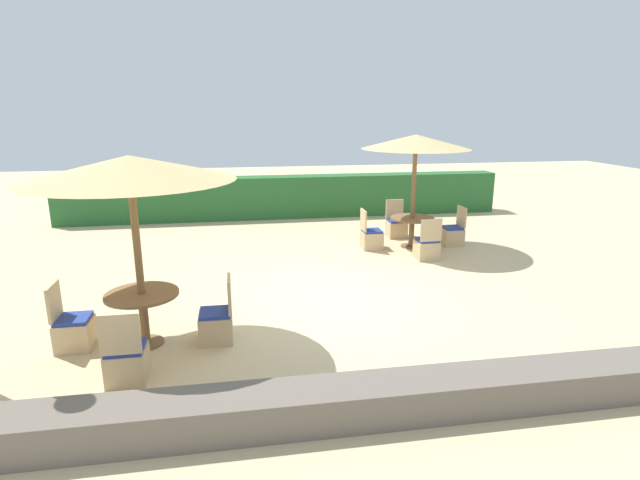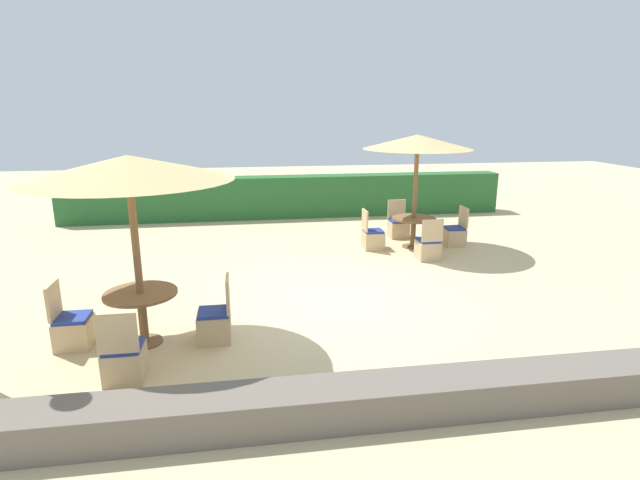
{
  "view_description": "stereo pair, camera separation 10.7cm",
  "coord_description": "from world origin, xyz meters",
  "px_view_note": "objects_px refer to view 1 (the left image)",
  "views": [
    {
      "loc": [
        -1.43,
        -7.91,
        3.2
      ],
      "look_at": [
        0.0,
        0.6,
        0.9
      ],
      "focal_mm": 28.0,
      "sensor_mm": 36.0,
      "label": 1
    },
    {
      "loc": [
        -1.32,
        -7.93,
        3.2
      ],
      "look_at": [
        0.0,
        0.6,
        0.9
      ],
      "focal_mm": 28.0,
      "sensor_mm": 36.0,
      "label": 2
    }
  ],
  "objects_px": {
    "patio_chair_front_left_south": "(127,361)",
    "patio_chair_back_right_north": "(396,227)",
    "patio_chair_back_right_west": "(371,238)",
    "parasol_back_right": "(416,142)",
    "round_table_back_right": "(412,224)",
    "patio_chair_back_right_east": "(453,234)",
    "patio_chair_front_left_west": "(73,330)",
    "parasol_front_left": "(129,169)",
    "round_table_front_left": "(143,305)",
    "patio_chair_back_right_south": "(427,247)",
    "patio_chair_front_left_east": "(217,323)"
  },
  "relations": [
    {
      "from": "patio_chair_back_right_west",
      "to": "parasol_back_right",
      "type": "bearing_deg",
      "value": 89.65
    },
    {
      "from": "patio_chair_back_right_south",
      "to": "patio_chair_front_left_south",
      "type": "bearing_deg",
      "value": -142.33
    },
    {
      "from": "patio_chair_front_left_east",
      "to": "patio_chair_back_right_east",
      "type": "distance_m",
      "value": 6.88
    },
    {
      "from": "parasol_back_right",
      "to": "patio_chair_back_right_west",
      "type": "bearing_deg",
      "value": 179.65
    },
    {
      "from": "patio_chair_front_left_west",
      "to": "parasol_back_right",
      "type": "bearing_deg",
      "value": 123.39
    },
    {
      "from": "patio_chair_front_left_south",
      "to": "parasol_back_right",
      "type": "height_order",
      "value": "parasol_back_right"
    },
    {
      "from": "parasol_front_left",
      "to": "round_table_front_left",
      "type": "xyz_separation_m",
      "value": [
        -0.0,
        0.0,
        -1.86
      ]
    },
    {
      "from": "patio_chair_back_right_west",
      "to": "patio_chair_front_left_west",
      "type": "bearing_deg",
      "value": -51.99
    },
    {
      "from": "parasol_back_right",
      "to": "round_table_front_left",
      "type": "bearing_deg",
      "value": -141.9
    },
    {
      "from": "patio_chair_front_left_east",
      "to": "patio_chair_front_left_west",
      "type": "relative_size",
      "value": 1.0
    },
    {
      "from": "patio_chair_front_left_west",
      "to": "round_table_back_right",
      "type": "relative_size",
      "value": 0.91
    },
    {
      "from": "patio_chair_front_left_west",
      "to": "patio_chair_back_right_west",
      "type": "xyz_separation_m",
      "value": [
        5.32,
        4.16,
        0.0
      ]
    },
    {
      "from": "round_table_back_right",
      "to": "patio_chair_back_right_north",
      "type": "xyz_separation_m",
      "value": [
        -0.06,
        0.96,
        -0.29
      ]
    },
    {
      "from": "patio_chair_back_right_north",
      "to": "round_table_back_right",
      "type": "bearing_deg",
      "value": 93.39
    },
    {
      "from": "parasol_front_left",
      "to": "round_table_back_right",
      "type": "xyz_separation_m",
      "value": [
        5.35,
        4.2,
        -1.89
      ]
    },
    {
      "from": "patio_chair_front_left_south",
      "to": "parasol_front_left",
      "type": "bearing_deg",
      "value": 86.95
    },
    {
      "from": "patio_chair_back_right_east",
      "to": "parasol_front_left",
      "type": "bearing_deg",
      "value": 123.28
    },
    {
      "from": "patio_chair_back_right_south",
      "to": "round_table_front_left",
      "type": "bearing_deg",
      "value": -149.15
    },
    {
      "from": "round_table_back_right",
      "to": "round_table_front_left",
      "type": "bearing_deg",
      "value": -141.9
    },
    {
      "from": "patio_chair_back_right_east",
      "to": "patio_chair_front_left_east",
      "type": "bearing_deg",
      "value": 128.19
    },
    {
      "from": "patio_chair_front_left_south",
      "to": "patio_chair_back_right_north",
      "type": "bearing_deg",
      "value": 48.92
    },
    {
      "from": "patio_chair_back_right_east",
      "to": "patio_chair_back_right_north",
      "type": "xyz_separation_m",
      "value": [
        -1.09,
        0.97,
        0.0
      ]
    },
    {
      "from": "patio_chair_front_left_west",
      "to": "round_table_back_right",
      "type": "height_order",
      "value": "patio_chair_front_left_west"
    },
    {
      "from": "patio_chair_back_right_east",
      "to": "patio_chair_back_right_north",
      "type": "height_order",
      "value": "same"
    },
    {
      "from": "round_table_back_right",
      "to": "patio_chair_back_right_east",
      "type": "bearing_deg",
      "value": -0.25
    },
    {
      "from": "round_table_front_left",
      "to": "patio_chair_front_left_west",
      "type": "distance_m",
      "value": 1.0
    },
    {
      "from": "parasol_front_left",
      "to": "patio_chair_back_right_north",
      "type": "relative_size",
      "value": 2.9
    },
    {
      "from": "round_table_front_left",
      "to": "round_table_back_right",
      "type": "distance_m",
      "value": 6.81
    },
    {
      "from": "patio_chair_front_left_west",
      "to": "patio_chair_back_right_south",
      "type": "distance_m",
      "value": 7.04
    },
    {
      "from": "parasol_front_left",
      "to": "patio_chair_front_left_west",
      "type": "bearing_deg",
      "value": 177.21
    },
    {
      "from": "parasol_front_left",
      "to": "patio_chair_front_left_west",
      "type": "xyz_separation_m",
      "value": [
        -0.95,
        0.05,
        -2.18
      ]
    },
    {
      "from": "patio_chair_front_left_south",
      "to": "patio_chair_back_right_south",
      "type": "distance_m",
      "value": 6.83
    },
    {
      "from": "patio_chair_front_left_west",
      "to": "parasol_front_left",
      "type": "bearing_deg",
      "value": 87.21
    },
    {
      "from": "parasol_front_left",
      "to": "parasol_back_right",
      "type": "distance_m",
      "value": 6.81
    },
    {
      "from": "round_table_front_left",
      "to": "patio_chair_back_right_east",
      "type": "distance_m",
      "value": 7.65
    },
    {
      "from": "parasol_back_right",
      "to": "round_table_back_right",
      "type": "relative_size",
      "value": 2.56
    },
    {
      "from": "patio_chair_back_right_east",
      "to": "patio_chair_back_right_north",
      "type": "relative_size",
      "value": 1.0
    },
    {
      "from": "patio_chair_front_left_west",
      "to": "patio_chair_front_left_south",
      "type": "bearing_deg",
      "value": 41.24
    },
    {
      "from": "patio_chair_back_right_north",
      "to": "patio_chair_front_left_east",
      "type": "bearing_deg",
      "value": 50.44
    },
    {
      "from": "patio_chair_back_right_north",
      "to": "patio_chair_back_right_west",
      "type": "height_order",
      "value": "same"
    },
    {
      "from": "patio_chair_front_left_west",
      "to": "round_table_back_right",
      "type": "distance_m",
      "value": 7.55
    },
    {
      "from": "parasol_back_right",
      "to": "patio_chair_front_left_south",
      "type": "bearing_deg",
      "value": -136.26
    },
    {
      "from": "round_table_front_left",
      "to": "patio_chair_back_right_east",
      "type": "xyz_separation_m",
      "value": [
        6.39,
        4.19,
        -0.32
      ]
    },
    {
      "from": "patio_chair_front_left_south",
      "to": "round_table_front_left",
      "type": "bearing_deg",
      "value": 86.95
    },
    {
      "from": "patio_chair_back_right_south",
      "to": "patio_chair_front_left_east",
      "type": "bearing_deg",
      "value": -143.3
    },
    {
      "from": "patio_chair_front_left_west",
      "to": "round_table_back_right",
      "type": "xyz_separation_m",
      "value": [
        6.3,
        4.15,
        0.29
      ]
    },
    {
      "from": "round_table_front_left",
      "to": "patio_chair_back_right_north",
      "type": "relative_size",
      "value": 1.06
    },
    {
      "from": "patio_chair_front_left_west",
      "to": "patio_chair_front_left_south",
      "type": "xyz_separation_m",
      "value": [
        0.89,
        -1.02,
        0.0
      ]
    },
    {
      "from": "patio_chair_back_right_west",
      "to": "patio_chair_back_right_south",
      "type": "bearing_deg",
      "value": 44.02
    },
    {
      "from": "patio_chair_back_right_east",
      "to": "round_table_front_left",
      "type": "bearing_deg",
      "value": 123.28
    }
  ]
}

